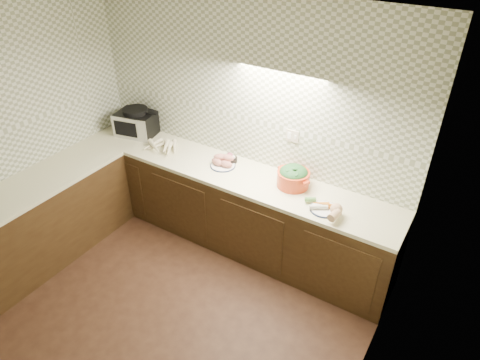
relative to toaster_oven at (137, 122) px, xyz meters
The scene contains 8 objects.
room 2.19m from the toaster_oven, 49.76° to the right, with size 3.60×3.60×2.60m.
counter 1.30m from the toaster_oven, 53.74° to the right, with size 3.60×3.60×0.90m.
toaster_oven is the anchor object (origin of this frame).
parsnip_pile 0.49m from the toaster_oven, 20.88° to the right, with size 0.39×0.33×0.08m.
sweet_potato_plate 1.27m from the toaster_oven, ahead, with size 0.26×0.26×0.12m.
onion_bowl 1.29m from the toaster_oven, ahead, with size 0.14×0.14×0.10m.
dutch_oven 2.05m from the toaster_oven, ahead, with size 0.41×0.41×0.22m.
veg_plate 2.52m from the toaster_oven, ahead, with size 0.41×0.28×0.12m.
Camera 1 is at (2.07, -1.60, 3.23)m, focal length 32.00 mm.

